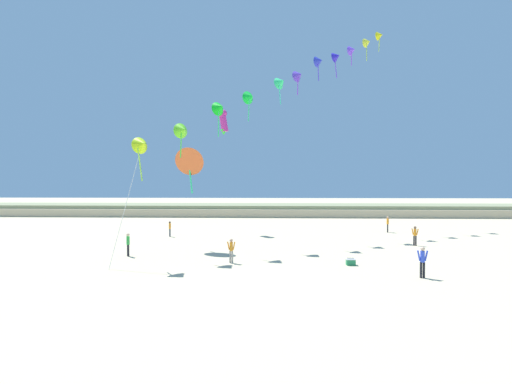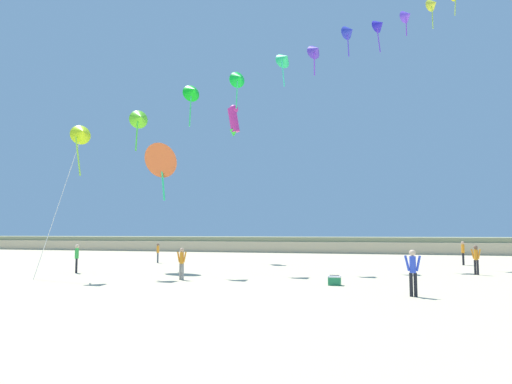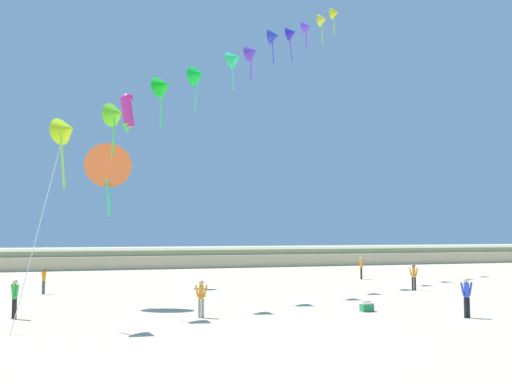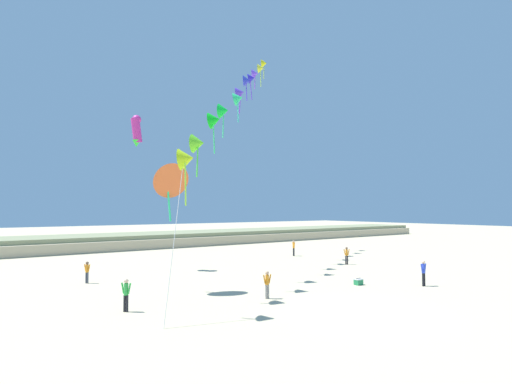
% 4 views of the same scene
% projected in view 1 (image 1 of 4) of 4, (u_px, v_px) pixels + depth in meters
% --- Properties ---
extents(ground_plane, '(240.00, 240.00, 0.00)m').
position_uv_depth(ground_plane, '(261.00, 287.00, 17.36)').
color(ground_plane, beige).
extents(dune_ridge, '(120.00, 10.54, 1.84)m').
position_uv_depth(dune_ridge, '(267.00, 210.00, 59.15)').
color(dune_ridge, '#BFAE8B').
rests_on(dune_ridge, ground).
extents(person_near_left, '(0.43, 0.52, 1.69)m').
position_uv_depth(person_near_left, '(128.00, 243.00, 24.84)').
color(person_near_left, black).
rests_on(person_near_left, ground).
extents(person_near_right, '(0.57, 0.22, 1.62)m').
position_uv_depth(person_near_right, '(231.00, 249.00, 22.69)').
color(person_near_right, gray).
rests_on(person_near_right, ground).
extents(person_mid_center, '(0.52, 0.41, 1.67)m').
position_uv_depth(person_mid_center, '(415.00, 234.00, 29.23)').
color(person_mid_center, black).
rests_on(person_mid_center, ground).
extents(person_far_left, '(0.61, 0.24, 1.76)m').
position_uv_depth(person_far_left, '(423.00, 260.00, 19.04)').
color(person_far_left, black).
rests_on(person_far_left, ground).
extents(person_far_right, '(0.37, 0.49, 1.55)m').
position_uv_depth(person_far_right, '(170.00, 228.00, 34.35)').
color(person_far_right, '#474C56').
rests_on(person_far_right, ground).
extents(person_far_center, '(0.26, 0.61, 1.75)m').
position_uv_depth(person_far_center, '(388.00, 223.00, 37.44)').
color(person_far_center, black).
rests_on(person_far_center, ground).
extents(kite_banner_string, '(24.78, 25.39, 25.13)m').
position_uv_depth(kite_banner_string, '(300.00, 73.00, 33.22)').
color(kite_banner_string, '#BCE918').
extents(large_kite_low_lead, '(2.44, 1.75, 3.99)m').
position_uv_depth(large_kite_low_lead, '(191.00, 160.00, 28.02)').
color(large_kite_low_lead, orange).
extents(large_kite_mid_trail, '(1.29, 1.08, 2.83)m').
position_uv_depth(large_kite_mid_trail, '(224.00, 121.00, 38.14)').
color(large_kite_mid_trail, '#D02F92').
extents(beach_cooler, '(0.58, 0.41, 0.46)m').
position_uv_depth(beach_cooler, '(351.00, 262.00, 22.11)').
color(beach_cooler, '#23844C').
rests_on(beach_cooler, ground).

